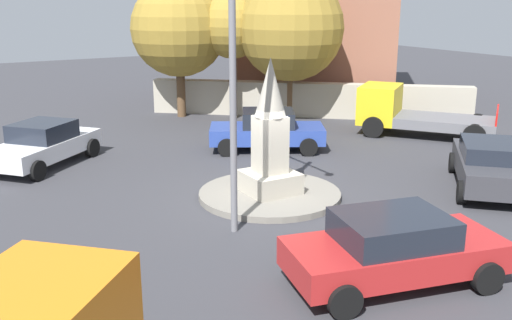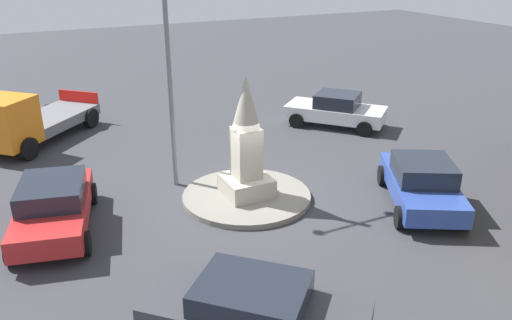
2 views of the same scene
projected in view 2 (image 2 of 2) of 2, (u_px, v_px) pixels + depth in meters
The scene contains 9 objects.
ground_plane at pixel (247, 199), 16.18m from camera, with size 80.00×80.00×0.00m, color #38383D.
traffic_island at pixel (247, 196), 16.15m from camera, with size 3.97×3.97×0.17m, color gray.
monument at pixel (246, 147), 15.53m from camera, with size 1.38×1.38×3.72m.
streetlamp at pixel (167, 42), 15.43m from camera, with size 2.74×0.28×7.70m.
car_white_parked_right at pixel (336, 110), 22.54m from camera, with size 4.10×4.31×1.45m.
car_red_near_island at pixel (54, 205), 14.14m from camera, with size 2.76×4.52×1.43m.
car_dark_grey_approaching at pixel (255, 314), 9.94m from camera, with size 4.28×4.22×1.43m.
car_blue_passing at pixel (422, 183), 15.52m from camera, with size 3.54×4.45×1.46m.
truck_orange_far_side at pixel (23, 121), 20.06m from camera, with size 5.25×5.35×2.22m.
Camera 2 is at (-6.12, -13.17, 7.23)m, focal length 36.56 mm.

